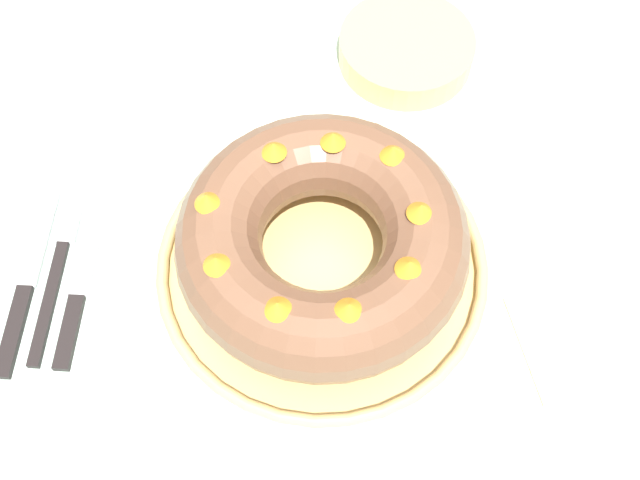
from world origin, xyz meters
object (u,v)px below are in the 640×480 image
(bundt_cake, at_px, (320,240))
(serving_knife, at_px, (23,290))
(cake_knife, at_px, (75,299))
(serving_dish, at_px, (320,267))
(fork, at_px, (56,266))
(side_bowl, at_px, (404,49))
(napkin, at_px, (598,334))

(bundt_cake, height_order, serving_knife, bundt_cake)
(serving_knife, height_order, cake_knife, same)
(bundt_cake, bearing_deg, serving_knife, -173.25)
(serving_dish, distance_m, bundt_cake, 0.06)
(serving_dish, bearing_deg, cake_knife, -170.17)
(fork, height_order, cake_knife, cake_knife)
(side_bowl, bearing_deg, serving_dish, -106.33)
(serving_dish, xyz_separation_m, bundt_cake, (-0.00, -0.00, 0.06))
(bundt_cake, xyz_separation_m, serving_knife, (-0.30, -0.04, -0.07))
(bundt_cake, bearing_deg, napkin, -10.97)
(serving_knife, distance_m, cake_knife, 0.06)
(bundt_cake, xyz_separation_m, side_bowl, (0.09, 0.30, -0.05))
(fork, bearing_deg, side_bowl, 41.55)
(serving_dish, distance_m, fork, 0.27)
(serving_knife, distance_m, napkin, 0.58)
(napkin, bearing_deg, cake_knife, 178.77)
(bundt_cake, xyz_separation_m, fork, (-0.27, -0.01, -0.07))
(serving_knife, bearing_deg, side_bowl, 35.18)
(serving_dish, height_order, cake_knife, serving_dish)
(serving_dish, distance_m, napkin, 0.28)
(serving_knife, bearing_deg, cake_knife, -12.73)
(fork, distance_m, cake_knife, 0.05)
(serving_dish, height_order, napkin, serving_dish)
(fork, bearing_deg, serving_dish, 2.75)
(fork, distance_m, serving_knife, 0.04)
(cake_knife, distance_m, side_bowl, 0.47)
(side_bowl, bearing_deg, fork, -139.95)
(serving_knife, height_order, napkin, serving_knife)
(bundt_cake, height_order, napkin, bundt_cake)
(serving_dish, relative_size, side_bowl, 2.06)
(serving_dish, relative_size, bundt_cake, 1.19)
(cake_knife, height_order, napkin, cake_knife)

